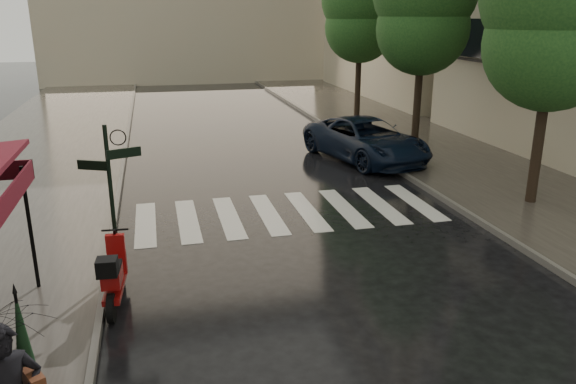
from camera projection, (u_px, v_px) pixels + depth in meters
name	position (u px, v px, depth m)	size (l,w,h in m)	color
ground	(192.00, 355.00, 8.68)	(120.00, 120.00, 0.00)	black
sidewalk_near	(29.00, 169.00, 18.77)	(6.00, 60.00, 0.12)	#38332D
sidewalk_far	(432.00, 146.00, 22.07)	(5.50, 60.00, 0.12)	#38332D
curb_near	(123.00, 164.00, 19.45)	(0.12, 60.00, 0.16)	#595651
curb_far	(365.00, 150.00, 21.44)	(0.12, 60.00, 0.16)	#595651
crosswalk	(288.00, 212.00, 14.90)	(7.85, 3.20, 0.01)	silver
signpost	(111.00, 191.00, 10.64)	(1.17, 0.29, 3.10)	black
tree_near	(558.00, 2.00, 13.84)	(3.80, 3.80, 7.99)	black
tree_far	(361.00, 4.00, 26.79)	(3.80, 3.80, 8.16)	black
pedestrian_with_umbrella	(1.00, 341.00, 5.77)	(1.51, 1.51, 2.56)	black
scooter	(114.00, 276.00, 10.01)	(0.51, 1.84, 1.21)	black
parked_car	(366.00, 140.00, 20.03)	(2.48, 5.38, 1.49)	black
parasol_back	(27.00, 365.00, 6.35)	(0.39, 0.39, 2.08)	black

